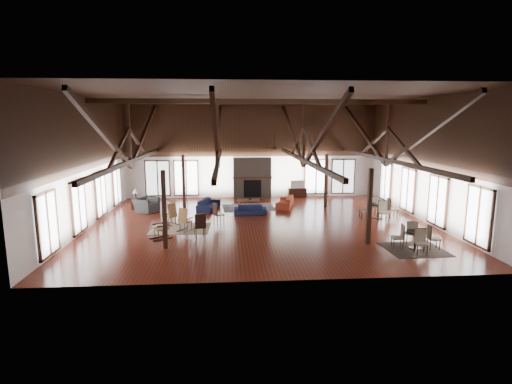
{
  "coord_description": "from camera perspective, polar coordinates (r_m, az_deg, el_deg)",
  "views": [
    {
      "loc": [
        -1.6,
        -18.55,
        4.83
      ],
      "look_at": [
        -0.17,
        1.0,
        1.38
      ],
      "focal_mm": 28.0,
      "sensor_mm": 36.0,
      "label": 1
    }
  ],
  "objects": [
    {
      "name": "ceiling_fan",
      "position": [
        17.71,
        2.65,
        6.43
      ],
      "size": [
        1.6,
        1.6,
        0.75
      ],
      "color": "black",
      "rests_on": "roof_truss"
    },
    {
      "name": "side_chair_b",
      "position": [
        16.83,
        -8.0,
        -4.56
      ],
      "size": [
        0.55,
        0.55,
        1.09
      ],
      "rotation": [
        0.0,
        0.0,
        0.24
      ],
      "color": "black",
      "rests_on": "floor"
    },
    {
      "name": "wall_right",
      "position": [
        20.97,
        23.14,
        4.18
      ],
      "size": [
        0.02,
        14.0,
        6.0
      ],
      "primitive_type": "cube",
      "color": "silver",
      "rests_on": "floor"
    },
    {
      "name": "cafe_table_near",
      "position": [
        16.62,
        21.85,
        -5.96
      ],
      "size": [
        1.84,
        1.84,
        0.94
      ],
      "rotation": [
        0.0,
        0.0,
        -0.16
      ],
      "color": "black",
      "rests_on": "floor"
    },
    {
      "name": "post_grid",
      "position": [
        18.91,
        0.73,
        -0.08
      ],
      "size": [
        8.16,
        7.16,
        3.05
      ],
      "color": "black",
      "rests_on": "floor"
    },
    {
      "name": "rocking_chair_a",
      "position": [
        19.33,
        -12.05,
        -3.21
      ],
      "size": [
        0.86,
        0.88,
        1.04
      ],
      "rotation": [
        0.0,
        0.0,
        0.76
      ],
      "color": "olive",
      "rests_on": "floor"
    },
    {
      "name": "rug_tan",
      "position": [
        18.72,
        -10.69,
        -5.12
      ],
      "size": [
        2.71,
        2.18,
        0.01
      ],
      "primitive_type": "cube",
      "rotation": [
        0.0,
        0.0,
        -0.04
      ],
      "color": "tan",
      "rests_on": "floor"
    },
    {
      "name": "coffee_table",
      "position": [
        22.55,
        -1.11,
        -1.26
      ],
      "size": [
        1.3,
        0.68,
        0.49
      ],
      "rotation": [
        0.0,
        0.0,
        -0.03
      ],
      "color": "brown",
      "rests_on": "floor"
    },
    {
      "name": "television",
      "position": [
        26.01,
        5.91,
        1.11
      ],
      "size": [
        0.9,
        0.18,
        0.52
      ],
      "primitive_type": "imported",
      "rotation": [
        0.0,
        0.0,
        0.07
      ],
      "color": "#B2B2B2",
      "rests_on": "tv_console"
    },
    {
      "name": "sofa_navy_left",
      "position": [
        22.4,
        -6.78,
        -1.77
      ],
      "size": [
        2.14,
        1.31,
        0.58
      ],
      "primitive_type": "imported",
      "rotation": [
        0.0,
        0.0,
        1.28
      ],
      "color": "#121633",
      "rests_on": "floor"
    },
    {
      "name": "ceiling",
      "position": [
        18.66,
        0.76,
        13.58
      ],
      "size": [
        16.0,
        14.0,
        0.02
      ],
      "primitive_type": "cube",
      "color": "black",
      "rests_on": "wall_back"
    },
    {
      "name": "wall_left",
      "position": [
        19.71,
        -23.17,
        3.86
      ],
      "size": [
        0.02,
        14.0,
        6.0
      ],
      "primitive_type": "cube",
      "color": "silver",
      "rests_on": "floor"
    },
    {
      "name": "rug_dark",
      "position": [
        16.62,
        21.68,
        -7.61
      ],
      "size": [
        2.24,
        2.04,
        0.01
      ],
      "primitive_type": "cube",
      "rotation": [
        0.0,
        0.0,
        0.03
      ],
      "color": "black",
      "rests_on": "floor"
    },
    {
      "name": "side_chair_a",
      "position": [
        19.11,
        -5.59,
        -2.87
      ],
      "size": [
        0.58,
        0.58,
        1.02
      ],
      "rotation": [
        0.0,
        0.0,
        -1.08
      ],
      "color": "black",
      "rests_on": "floor"
    },
    {
      "name": "fireplace",
      "position": [
        25.52,
        -0.55,
        2.01
      ],
      "size": [
        2.5,
        0.69,
        2.6
      ],
      "color": "#62574B",
      "rests_on": "floor"
    },
    {
      "name": "cup_near",
      "position": [
        16.52,
        22.14,
        -5.14
      ],
      "size": [
        0.14,
        0.14,
        0.1
      ],
      "primitive_type": "imported",
      "rotation": [
        0.0,
        0.0,
        -0.05
      ],
      "color": "#B2B2B2",
      "rests_on": "cafe_table_near"
    },
    {
      "name": "wall_front",
      "position": [
        11.8,
        3.66,
        1.05
      ],
      "size": [
        16.0,
        0.02,
        6.0
      ],
      "primitive_type": "cube",
      "color": "silver",
      "rests_on": "floor"
    },
    {
      "name": "cafe_table_far",
      "position": [
        21.15,
        17.09,
        -2.26
      ],
      "size": [
        1.92,
        1.92,
        1.01
      ],
      "rotation": [
        0.0,
        0.0,
        -0.01
      ],
      "color": "black",
      "rests_on": "floor"
    },
    {
      "name": "floor",
      "position": [
        19.24,
        0.72,
        -4.56
      ],
      "size": [
        16.0,
        16.0,
        0.0
      ],
      "primitive_type": "plane",
      "color": "#5B2113",
      "rests_on": "ground"
    },
    {
      "name": "rocking_chair_b",
      "position": [
        18.17,
        -10.2,
        -3.97
      ],
      "size": [
        0.78,
        0.93,
        1.06
      ],
      "rotation": [
        0.0,
        0.0,
        -0.51
      ],
      "color": "olive",
      "rests_on": "floor"
    },
    {
      "name": "wall_back",
      "position": [
        25.67,
        -0.61,
        5.9
      ],
      "size": [
        16.0,
        0.02,
        6.0
      ],
      "primitive_type": "cube",
      "color": "silver",
      "rests_on": "floor"
    },
    {
      "name": "rocking_chair_c",
      "position": [
        17.2,
        -13.19,
        -4.81
      ],
      "size": [
        0.96,
        0.83,
        1.1
      ],
      "rotation": [
        0.0,
        0.0,
        2.13
      ],
      "color": "olive",
      "rests_on": "floor"
    },
    {
      "name": "sofa_navy_front",
      "position": [
        21.08,
        -0.83,
        -2.57
      ],
      "size": [
        1.71,
        0.72,
        0.49
      ],
      "primitive_type": "imported",
      "rotation": [
        0.0,
        0.0,
        -0.03
      ],
      "color": "#161C3D",
      "rests_on": "floor"
    },
    {
      "name": "roof_truss",
      "position": [
        18.64,
        0.75,
        7.52
      ],
      "size": [
        15.6,
        14.07,
        3.14
      ],
      "color": "black",
      "rests_on": "wall_back"
    },
    {
      "name": "cup_far",
      "position": [
        21.05,
        16.97,
        -1.56
      ],
      "size": [
        0.16,
        0.16,
        0.1
      ],
      "primitive_type": "imported",
      "rotation": [
        0.0,
        0.0,
        0.32
      ],
      "color": "#B2B2B2",
      "rests_on": "cafe_table_far"
    },
    {
      "name": "rug_navy",
      "position": [
        22.83,
        -1.1,
        -2.22
      ],
      "size": [
        3.09,
        2.42,
        0.01
      ],
      "primitive_type": "cube",
      "rotation": [
        0.0,
        0.0,
        0.08
      ],
      "color": "#1B1E4B",
      "rests_on": "floor"
    },
    {
      "name": "armchair",
      "position": [
        22.46,
        -15.36,
        -1.81
      ],
      "size": [
        1.48,
        1.4,
        0.76
      ],
      "primitive_type": "imported",
      "rotation": [
        0.0,
        0.0,
        1.15
      ],
      "color": "#303033",
      "rests_on": "floor"
    },
    {
      "name": "tv_console",
      "position": [
        26.11,
        5.93,
        -0.08
      ],
      "size": [
        1.16,
        0.44,
        0.58
      ],
      "primitive_type": "cube",
      "color": "black",
      "rests_on": "floor"
    },
    {
      "name": "sofa_orange",
      "position": [
        22.99,
        4.14,
        -1.4
      ],
      "size": [
        2.19,
        1.34,
        0.6
      ],
      "primitive_type": "imported",
      "rotation": [
        0.0,
        0.0,
        -1.85
      ],
      "color": "#A3371F",
      "rests_on": "floor"
    },
    {
      "name": "side_table_lamp",
      "position": [
        23.23,
        -16.76,
        -1.31
      ],
      "size": [
        0.47,
        0.47,
        1.19
      ],
      "color": "black",
      "rests_on": "floor"
    },
    {
      "name": "vase",
      "position": [
        22.5,
        -0.86,
        -0.89
      ],
      "size": [
        0.23,
        0.23,
        0.19
      ],
      "primitive_type": "imported",
      "rotation": [
        0.0,
        0.0,
        -0.36
      ],
      "color": "#B2B2B2",
      "rests_on": "coffee_table"
    }
  ]
}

